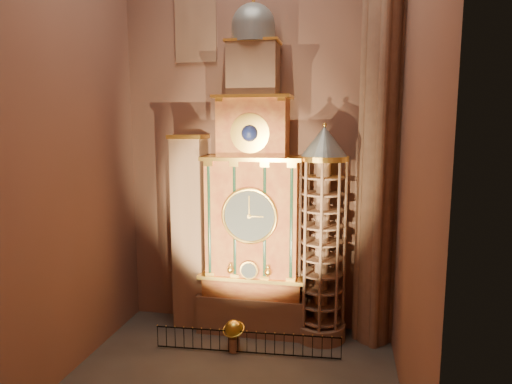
% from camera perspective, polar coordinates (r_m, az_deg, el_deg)
% --- Properties ---
extents(floor, '(14.00, 14.00, 0.00)m').
position_cam_1_polar(floor, '(20.88, -3.24, -22.46)').
color(floor, '#383330').
rests_on(floor, ground).
extents(wall_back, '(22.00, 0.00, 22.00)m').
position_cam_1_polar(wall_back, '(23.77, 0.16, 9.13)').
color(wall_back, '#8C5B4B').
rests_on(wall_back, floor).
extents(wall_left, '(0.00, 22.00, 22.00)m').
position_cam_1_polar(wall_left, '(20.81, -22.75, 8.57)').
color(wall_left, '#8C5B4B').
rests_on(wall_left, floor).
extents(wall_right, '(0.00, 22.00, 22.00)m').
position_cam_1_polar(wall_right, '(17.51, 19.51, 8.89)').
color(wall_right, '#8C5B4B').
rests_on(wall_right, floor).
extents(astronomical_clock, '(5.60, 2.41, 16.70)m').
position_cam_1_polar(astronomical_clock, '(23.11, -0.33, -1.62)').
color(astronomical_clock, '#8C634C').
rests_on(astronomical_clock, floor).
extents(portrait_tower, '(1.80, 1.60, 10.20)m').
position_cam_1_polar(portrait_tower, '(24.32, -8.22, -4.88)').
color(portrait_tower, '#8C634C').
rests_on(portrait_tower, floor).
extents(stair_turret, '(2.50, 2.50, 10.80)m').
position_cam_1_polar(stair_turret, '(22.72, 8.26, -5.52)').
color(stair_turret, '#8C634C').
rests_on(stair_turret, floor).
extents(gothic_pier, '(2.04, 2.04, 22.00)m').
position_cam_1_polar(gothic_pier, '(22.39, 15.36, 8.87)').
color(gothic_pier, '#8C634C').
rests_on(gothic_pier, floor).
extents(stained_glass_window, '(2.20, 0.14, 5.20)m').
position_cam_1_polar(stained_glass_window, '(25.17, -7.59, 21.66)').
color(stained_glass_window, navy).
rests_on(stained_glass_window, wall_back).
extents(celestial_globe, '(1.29, 1.24, 1.53)m').
position_cam_1_polar(celestial_globe, '(22.68, -2.83, -17.17)').
color(celestial_globe, '#8C634C').
rests_on(celestial_globe, floor).
extents(iron_railing, '(8.73, 0.51, 1.06)m').
position_cam_1_polar(iron_railing, '(22.53, -1.14, -18.30)').
color(iron_railing, black).
rests_on(iron_railing, floor).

